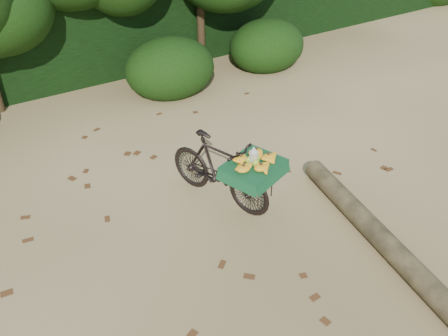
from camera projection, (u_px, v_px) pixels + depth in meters
ground at (215, 230)px, 6.52m from camera, size 80.00×80.00×0.00m
vendor_bicycle at (220, 170)px, 6.77m from camera, size 1.20×1.91×1.07m
fallen_log at (395, 252)px, 5.97m from camera, size 1.01×3.99×0.29m
hedge_backdrop at (67, 35)px, 10.40m from camera, size 26.00×1.80×1.80m
bush_clumps at (126, 81)px, 9.48m from camera, size 8.80×1.70×0.90m
leaf_litter at (193, 205)px, 6.97m from camera, size 7.00×7.30×0.01m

